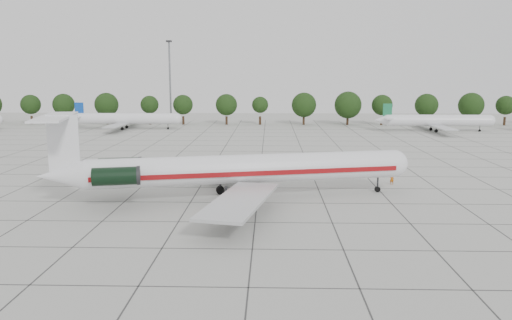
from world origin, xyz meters
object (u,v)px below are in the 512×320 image
Objects in this scene: bg_airliner_d at (437,121)px; floodlight_mast at (170,77)px; main_airliner at (228,169)px; ground_crew at (392,179)px; bg_airliner_b at (127,119)px.

floodlight_mast is at bearing 162.59° from bg_airliner_d.
floodlight_mast is at bearing 92.29° from main_airliner.
bg_airliner_b is at bearing -55.11° from ground_crew.
ground_crew is (22.04, 8.91, -2.98)m from main_airliner.
floodlight_mast reaches higher than ground_crew.
bg_airliner_b and bg_airliner_d have the same top height.
floodlight_mast is (-26.45, 98.40, 10.52)m from main_airliner.
main_airliner reaches higher than bg_airliner_d.
ground_crew is 0.06× the size of bg_airliner_d.
floodlight_mast reaches higher than main_airliner.
main_airliner is 28.59× the size of ground_crew.
bg_airliner_b is (-34.62, 77.62, -0.86)m from main_airliner.
main_airliner is 102.43m from floodlight_mast.
ground_crew is 0.06× the size of bg_airliner_b.
bg_airliner_d is at bearing -2.10° from bg_airliner_b.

